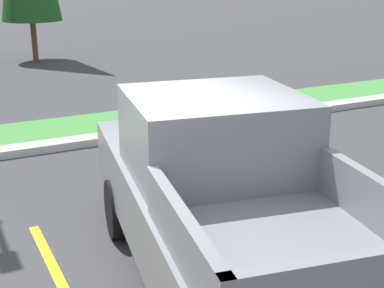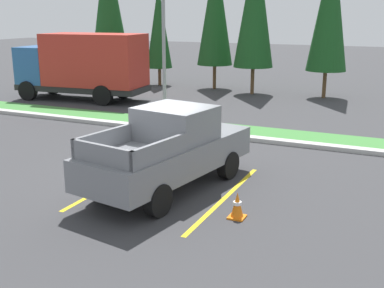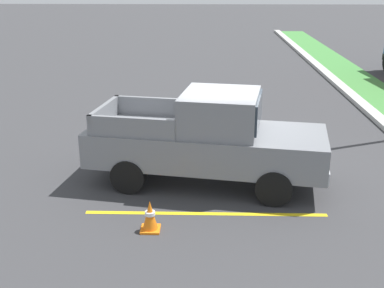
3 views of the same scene
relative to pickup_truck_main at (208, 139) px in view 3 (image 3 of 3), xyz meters
name	(u,v)px [view 3 (image 3 of 3)]	position (x,y,z in m)	size (l,w,h in m)	color
ground_plane	(228,172)	(-0.63, 0.49, -1.04)	(120.00, 120.00, 0.00)	#38383A
parking_line_near	(206,157)	(-1.56, -0.05, -1.04)	(0.12, 4.80, 0.01)	yellow
parking_line_far	(206,214)	(1.54, -0.05, -1.04)	(0.12, 4.80, 0.01)	yellow
pickup_truck_main	(208,139)	(0.00, 0.00, 0.00)	(2.74, 5.47, 2.10)	black
traffic_cone	(150,216)	(2.21, -1.08, -0.75)	(0.36, 0.36, 0.60)	orange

